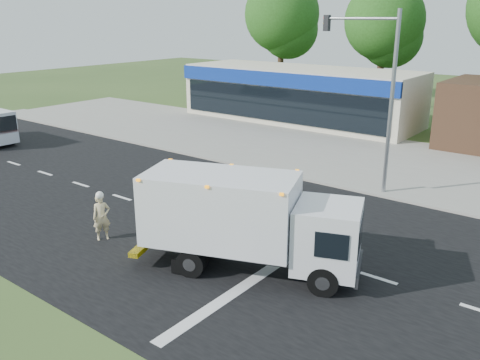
{
  "coord_description": "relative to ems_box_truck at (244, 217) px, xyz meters",
  "views": [
    {
      "loc": [
        11.09,
        -13.62,
        7.69
      ],
      "look_at": [
        -0.2,
        1.07,
        1.7
      ],
      "focal_mm": 38.0,
      "sensor_mm": 36.0,
      "label": 1
    }
  ],
  "objects": [
    {
      "name": "retail_strip_mall",
      "position": [
        -11.33,
        21.94,
        0.22
      ],
      "size": [
        18.0,
        6.2,
        4.0
      ],
      "color": "beige",
      "rests_on": "ground"
    },
    {
      "name": "road_asphalt",
      "position": [
        -2.33,
        2.01,
        -1.78
      ],
      "size": [
        60.0,
        14.0,
        0.02
      ],
      "primitive_type": "cube",
      "color": "black",
      "rests_on": "ground"
    },
    {
      "name": "parking_apron",
      "position": [
        -2.33,
        16.01,
        -1.78
      ],
      "size": [
        60.0,
        9.0,
        0.02
      ],
      "primitive_type": "cube",
      "color": "gray",
      "rests_on": "ground"
    },
    {
      "name": "lane_markings",
      "position": [
        -0.98,
        0.66,
        -1.77
      ],
      "size": [
        55.2,
        7.0,
        0.01
      ],
      "color": "silver",
      "rests_on": "road_asphalt"
    },
    {
      "name": "ems_box_truck",
      "position": [
        0.0,
        0.0,
        0.0
      ],
      "size": [
        7.31,
        4.49,
        3.1
      ],
      "rotation": [
        0.0,
        0.0,
        0.36
      ],
      "color": "black",
      "rests_on": "ground"
    },
    {
      "name": "ground",
      "position": [
        -2.33,
        2.01,
        -1.79
      ],
      "size": [
        120.0,
        120.0,
        0.0
      ],
      "primitive_type": "plane",
      "color": "#385123",
      "rests_on": "ground"
    },
    {
      "name": "background_trees",
      "position": [
        -3.17,
        30.17,
        5.59
      ],
      "size": [
        36.77,
        7.39,
        12.1
      ],
      "color": "#332114",
      "rests_on": "ground"
    },
    {
      "name": "emergency_worker",
      "position": [
        -5.4,
        -1.29,
        -0.89
      ],
      "size": [
        0.65,
        0.74,
        1.83
      ],
      "rotation": [
        0.0,
        0.0,
        1.11
      ],
      "color": "#C9B586",
      "rests_on": "ground"
    },
    {
      "name": "sidewalk",
      "position": [
        -2.33,
        10.21,
        -1.73
      ],
      "size": [
        60.0,
        2.4,
        0.12
      ],
      "primitive_type": "cube",
      "color": "gray",
      "rests_on": "ground"
    },
    {
      "name": "traffic_signal_pole",
      "position": [
        0.03,
        9.61,
        3.13
      ],
      "size": [
        3.51,
        0.25,
        8.0
      ],
      "color": "gray",
      "rests_on": "ground"
    }
  ]
}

